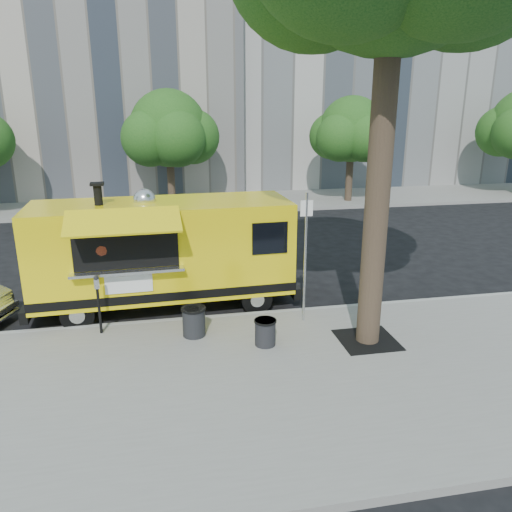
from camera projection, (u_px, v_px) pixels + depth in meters
The scene contains 13 objects.
ground at pixel (228, 306), 12.83m from camera, with size 120.00×120.00×0.00m, color black.
sidewalk at pixel (259, 386), 9.05m from camera, with size 60.00×6.00×0.15m, color gray.
curb at pixel (234, 318), 11.93m from camera, with size 60.00×0.14×0.16m, color #999993.
far_sidewalk at pixel (192, 203), 25.47m from camera, with size 60.00×5.00×0.15m, color gray.
building_mid at pixel (355, 25), 33.65m from camera, with size 20.00×14.00×20.00m, color #A9A49E.
tree_well at pixel (367, 340), 10.63m from camera, with size 1.20×1.20×0.02m, color black.
far_tree_b at pixel (169, 129), 23.43m from camera, with size 3.60×3.60×5.50m.
far_tree_c at pixel (352, 130), 24.82m from camera, with size 3.24×3.24×5.21m.
sign_post at pixel (305, 250), 11.11m from camera, with size 0.28×0.06×3.00m.
parking_meter at pixel (98, 298), 10.72m from camera, with size 0.11×0.11×1.33m.
food_truck at pixel (163, 251), 12.25m from camera, with size 6.60×3.19×3.21m.
trash_bin_left at pixel (194, 321), 10.76m from camera, with size 0.53×0.53×0.64m.
trash_bin_right at pixel (265, 331), 10.35m from camera, with size 0.47×0.47×0.56m.
Camera 1 is at (-1.56, -11.80, 4.99)m, focal length 35.00 mm.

